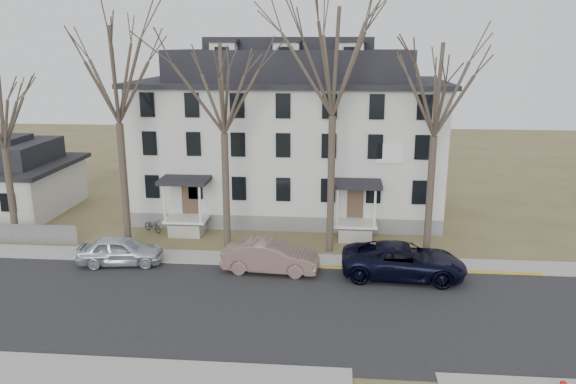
# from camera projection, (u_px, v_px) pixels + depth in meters

# --- Properties ---
(ground) EXTENTS (120.00, 120.00, 0.00)m
(ground) POSITION_uv_depth(u_px,v_px,m) (302.00, 334.00, 23.16)
(ground) COLOR brown
(ground) RESTS_ON ground
(main_road) EXTENTS (120.00, 10.00, 0.04)m
(main_road) POSITION_uv_depth(u_px,v_px,m) (305.00, 312.00, 25.09)
(main_road) COLOR #27272A
(main_road) RESTS_ON ground
(far_sidewalk) EXTENTS (120.00, 2.00, 0.08)m
(far_sidewalk) POSITION_uv_depth(u_px,v_px,m) (311.00, 262.00, 30.87)
(far_sidewalk) COLOR #A09F97
(far_sidewalk) RESTS_ON ground
(yellow_curb) EXTENTS (14.00, 0.25, 0.06)m
(yellow_curb) POSITION_uv_depth(u_px,v_px,m) (405.00, 271.00, 29.58)
(yellow_curb) COLOR gold
(yellow_curb) RESTS_ON ground
(boarding_house) EXTENTS (20.80, 12.36, 12.05)m
(boarding_house) POSITION_uv_depth(u_px,v_px,m) (290.00, 136.00, 39.25)
(boarding_house) COLOR slate
(boarding_house) RESTS_ON ground
(small_house) EXTENTS (8.70, 8.70, 5.00)m
(small_house) POSITION_uv_depth(u_px,v_px,m) (7.00, 180.00, 39.84)
(small_house) COLOR silver
(small_house) RESTS_ON ground
(tree_far_left) EXTENTS (8.40, 8.40, 13.72)m
(tree_far_left) POSITION_uv_depth(u_px,v_px,m) (115.00, 68.00, 30.89)
(tree_far_left) COLOR #473B31
(tree_far_left) RESTS_ON ground
(tree_mid_left) EXTENTS (7.80, 7.80, 12.74)m
(tree_mid_left) POSITION_uv_depth(u_px,v_px,m) (223.00, 82.00, 30.57)
(tree_mid_left) COLOR #473B31
(tree_mid_left) RESTS_ON ground
(tree_center) EXTENTS (9.00, 9.00, 14.70)m
(tree_center) POSITION_uv_depth(u_px,v_px,m) (334.00, 54.00, 29.70)
(tree_center) COLOR #473B31
(tree_center) RESTS_ON ground
(tree_mid_right) EXTENTS (7.80, 7.80, 12.74)m
(tree_mid_right) POSITION_uv_depth(u_px,v_px,m) (437.00, 83.00, 29.61)
(tree_mid_right) COLOR #473B31
(tree_mid_right) RESTS_ON ground
(car_silver) EXTENTS (4.74, 2.41, 1.54)m
(car_silver) POSITION_uv_depth(u_px,v_px,m) (121.00, 251.00, 30.28)
(car_silver) COLOR silver
(car_silver) RESTS_ON ground
(car_tan) EXTENTS (5.13, 2.10, 1.65)m
(car_tan) POSITION_uv_depth(u_px,v_px,m) (270.00, 257.00, 29.28)
(car_tan) COLOR #7D6158
(car_tan) RESTS_ON ground
(car_navy) EXTENTS (6.42, 3.22, 1.74)m
(car_navy) POSITION_uv_depth(u_px,v_px,m) (403.00, 261.00, 28.57)
(car_navy) COLOR black
(car_navy) RESTS_ON ground
(bicycle_left) EXTENTS (1.58, 1.29, 0.81)m
(bicycle_left) POSITION_uv_depth(u_px,v_px,m) (153.00, 226.00, 35.59)
(bicycle_left) COLOR black
(bicycle_left) RESTS_ON ground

